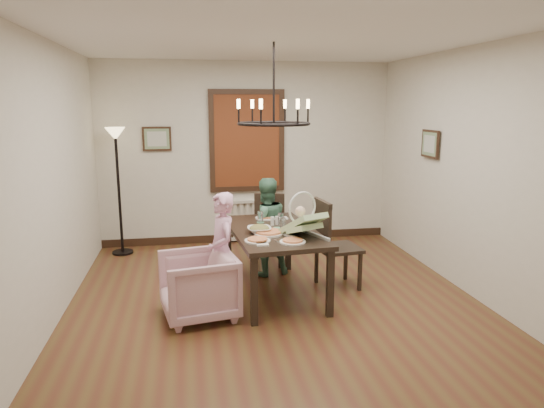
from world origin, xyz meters
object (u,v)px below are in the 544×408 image
object	(u,v)px
elderly_woman	(222,262)
floor_lamp	(119,193)
baby_bouncer	(303,222)
seated_man	(265,235)
dining_table	(274,237)
chair_right	(338,243)
armchair	(198,286)
drinking_glass	(283,224)
chair_far	(268,230)

from	to	relation	value
elderly_woman	floor_lamp	world-z (taller)	floor_lamp
elderly_woman	baby_bouncer	world-z (taller)	baby_bouncer
seated_man	floor_lamp	xyz separation A→B (m)	(-1.94, 1.23, 0.38)
dining_table	elderly_woman	world-z (taller)	elderly_woman
chair_right	floor_lamp	world-z (taller)	floor_lamp
armchair	elderly_woman	distance (m)	0.36
armchair	floor_lamp	bearing A→B (deg)	-166.44
seated_man	drinking_glass	distance (m)	0.74
chair_right	floor_lamp	size ratio (longest dim) A/B	0.60
dining_table	baby_bouncer	world-z (taller)	baby_bouncer
baby_bouncer	armchair	bearing A→B (deg)	163.66
chair_far	armchair	xyz separation A→B (m)	(-0.99, -1.56, -0.14)
chair_far	chair_right	distance (m)	1.20
elderly_woman	chair_far	bearing A→B (deg)	140.66
chair_right	baby_bouncer	bearing A→B (deg)	122.19
dining_table	drinking_glass	distance (m)	0.18
chair_far	floor_lamp	size ratio (longest dim) A/B	0.53
floor_lamp	seated_man	bearing A→B (deg)	-32.44
dining_table	floor_lamp	world-z (taller)	floor_lamp
chair_right	drinking_glass	xyz separation A→B (m)	(-0.69, -0.08, 0.29)
baby_bouncer	elderly_woman	bearing A→B (deg)	155.53
dining_table	drinking_glass	world-z (taller)	drinking_glass
seated_man	floor_lamp	distance (m)	2.33
dining_table	chair_far	size ratio (longest dim) A/B	1.78
dining_table	floor_lamp	distance (m)	2.71
drinking_glass	baby_bouncer	bearing A→B (deg)	-66.85
seated_man	baby_bouncer	distance (m)	1.13
elderly_woman	seated_man	bearing A→B (deg)	136.14
armchair	floor_lamp	distance (m)	2.67
chair_right	seated_man	world-z (taller)	chair_right
drinking_glass	chair_right	bearing A→B (deg)	6.95
elderly_woman	drinking_glass	size ratio (longest dim) A/B	8.23
seated_man	drinking_glass	xyz separation A→B (m)	(0.09, -0.67, 0.31)
floor_lamp	drinking_glass	bearing A→B (deg)	-43.13
chair_far	armchair	world-z (taller)	chair_far
armchair	elderly_woman	size ratio (longest dim) A/B	0.71
armchair	drinking_glass	bearing A→B (deg)	106.19
chair_far	dining_table	bearing A→B (deg)	-81.73
chair_far	baby_bouncer	size ratio (longest dim) A/B	1.86
chair_far	elderly_woman	xyz separation A→B (m)	(-0.73, -1.40, 0.05)
dining_table	chair_right	distance (m)	0.81
elderly_woman	seated_man	size ratio (longest dim) A/B	1.01
armchair	chair_far	bearing A→B (deg)	137.39
dining_table	armchair	size ratio (longest dim) A/B	2.29
chair_right	seated_man	distance (m)	0.98
elderly_woman	baby_bouncer	bearing A→B (deg)	76.56
floor_lamp	chair_far	bearing A→B (deg)	-22.09
chair_far	drinking_glass	xyz separation A→B (m)	(-0.01, -1.07, 0.35)
baby_bouncer	floor_lamp	size ratio (longest dim) A/B	0.29
floor_lamp	baby_bouncer	bearing A→B (deg)	-45.95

